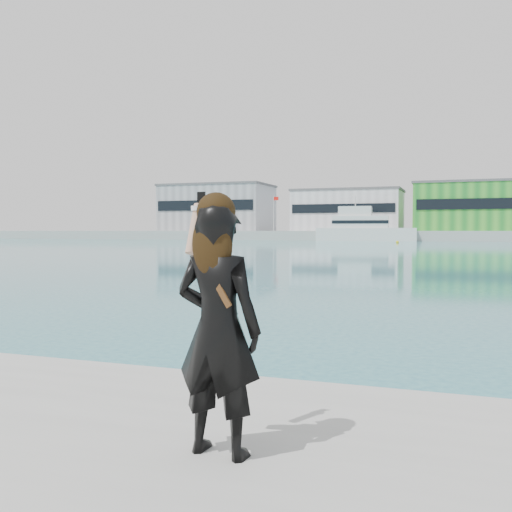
{
  "coord_description": "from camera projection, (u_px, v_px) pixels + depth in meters",
  "views": [
    {
      "loc": [
        1.89,
        -4.06,
        2.19
      ],
      "look_at": [
        0.51,
        -0.17,
        2.0
      ],
      "focal_mm": 40.0,
      "sensor_mm": 36.0,
      "label": 1
    }
  ],
  "objects": [
    {
      "name": "woman",
      "position": [
        218.0,
        322.0,
        3.49
      ],
      "size": [
        0.6,
        0.43,
        1.64
      ],
      "rotation": [
        0.0,
        0.0,
        3.05
      ],
      "color": "black",
      "rests_on": "near_quay"
    },
    {
      "name": "warehouse_green",
      "position": [
        488.0,
        206.0,
        122.11
      ],
      "size": [
        30.6,
        16.36,
        10.5
      ],
      "color": "#21872B",
      "rests_on": "far_quay"
    },
    {
      "name": "warehouse_grey_left",
      "position": [
        217.0,
        208.0,
        143.04
      ],
      "size": [
        26.52,
        16.36,
        11.5
      ],
      "color": "gray",
      "rests_on": "far_quay"
    },
    {
      "name": "buoy_far",
      "position": [
        397.0,
        243.0,
        95.53
      ],
      "size": [
        0.5,
        0.5,
        0.5
      ],
      "primitive_type": "sphere",
      "color": "yellow",
      "rests_on": "ground"
    },
    {
      "name": "motor_yacht",
      "position": [
        363.0,
        228.0,
        113.84
      ],
      "size": [
        19.8,
        6.96,
        9.07
      ],
      "rotation": [
        0.0,
        0.0,
        0.08
      ],
      "color": "silver",
      "rests_on": "ground"
    },
    {
      "name": "flagpole_left",
      "position": [
        274.0,
        211.0,
        130.84
      ],
      "size": [
        1.28,
        0.16,
        8.0
      ],
      "color": "silver",
      "rests_on": "far_quay"
    },
    {
      "name": "ground",
      "position": [
        203.0,
        504.0,
        4.55
      ],
      "size": [
        500.0,
        500.0,
        0.0
      ],
      "primitive_type": "plane",
      "color": "#1B6880",
      "rests_on": "ground"
    },
    {
      "name": "far_quay",
      "position": [
        448.0,
        235.0,
        126.96
      ],
      "size": [
        320.0,
        40.0,
        2.0
      ],
      "primitive_type": "cube",
      "color": "#9E9E99",
      "rests_on": "ground"
    },
    {
      "name": "warehouse_white",
      "position": [
        348.0,
        210.0,
        132.11
      ],
      "size": [
        24.48,
        15.35,
        9.5
      ],
      "color": "silver",
      "rests_on": "far_quay"
    }
  ]
}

